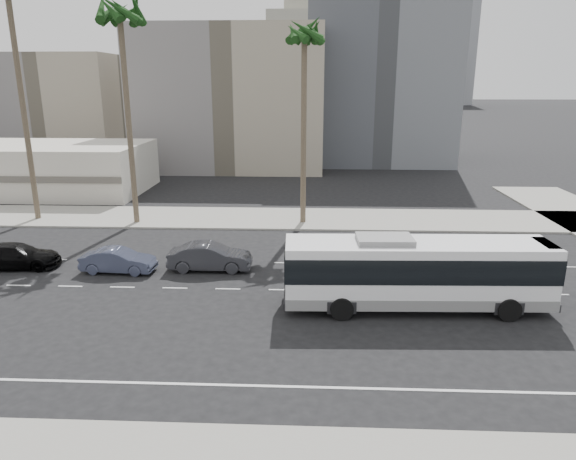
# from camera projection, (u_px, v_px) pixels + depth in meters

# --- Properties ---
(ground) EXTENTS (700.00, 700.00, 0.00)m
(ground) POSITION_uv_depth(u_px,v_px,m) (335.00, 291.00, 28.63)
(ground) COLOR black
(ground) RESTS_ON ground
(sidewalk_north) EXTENTS (120.00, 7.00, 0.15)m
(sidewalk_north) POSITION_uv_depth(u_px,v_px,m) (327.00, 219.00, 43.50)
(sidewalk_north) COLOR gray
(sidewalk_north) RESTS_ON ground
(commercial_low) EXTENTS (22.00, 12.16, 5.00)m
(commercial_low) POSITION_uv_depth(u_px,v_px,m) (39.00, 168.00, 54.18)
(commercial_low) COLOR beige
(commercial_low) RESTS_ON ground
(midrise_beige_west) EXTENTS (24.00, 18.00, 18.00)m
(midrise_beige_west) POSITION_uv_depth(u_px,v_px,m) (233.00, 99.00, 69.89)
(midrise_beige_west) COLOR gray
(midrise_beige_west) RESTS_ON ground
(midrise_gray_center) EXTENTS (20.00, 20.00, 26.00)m
(midrise_gray_center) POSITION_uv_depth(u_px,v_px,m) (377.00, 69.00, 74.68)
(midrise_gray_center) COLOR #4F5359
(midrise_gray_center) RESTS_ON ground
(midrise_beige_far) EXTENTS (18.00, 16.00, 15.00)m
(midrise_beige_far) POSITION_uv_depth(u_px,v_px,m) (64.00, 108.00, 76.20)
(midrise_beige_far) COLOR gray
(midrise_beige_far) RESTS_ON ground
(civic_tower) EXTENTS (42.00, 42.00, 129.00)m
(civic_tower) POSITION_uv_depth(u_px,v_px,m) (311.00, 25.00, 258.20)
(civic_tower) COLOR #B5B29D
(civic_tower) RESTS_ON ground
(highrise_right) EXTENTS (26.00, 26.00, 70.00)m
(highrise_right) POSITION_uv_depth(u_px,v_px,m) (413.00, 29.00, 238.06)
(highrise_right) COLOR slate
(highrise_right) RESTS_ON ground
(highrise_far) EXTENTS (22.00, 22.00, 60.00)m
(highrise_far) POSITION_uv_depth(u_px,v_px,m) (450.00, 45.00, 267.20)
(highrise_far) COLOR slate
(highrise_far) RESTS_ON ground
(city_bus) EXTENTS (13.35, 3.37, 3.81)m
(city_bus) POSITION_uv_depth(u_px,v_px,m) (417.00, 271.00, 25.95)
(city_bus) COLOR white
(city_bus) RESTS_ON ground
(car_a) EXTENTS (1.82, 5.09, 1.67)m
(car_a) POSITION_uv_depth(u_px,v_px,m) (210.00, 257.00, 31.68)
(car_a) COLOR #2C2D31
(car_a) RESTS_ON ground
(car_b) EXTENTS (1.76, 4.52, 1.47)m
(car_b) POSITION_uv_depth(u_px,v_px,m) (118.00, 261.00, 31.32)
(car_b) COLOR #383D52
(car_b) RESTS_ON ground
(car_c) EXTENTS (2.65, 5.46, 1.53)m
(car_c) POSITION_uv_depth(u_px,v_px,m) (16.00, 256.00, 32.05)
(car_c) COLOR black
(car_c) RESTS_ON ground
(palm_near) EXTENTS (4.69, 4.69, 15.81)m
(palm_near) POSITION_uv_depth(u_px,v_px,m) (304.00, 38.00, 38.46)
(palm_near) COLOR brown
(palm_near) RESTS_ON ground
(palm_mid) EXTENTS (5.63, 5.63, 17.39)m
(palm_mid) POSITION_uv_depth(u_px,v_px,m) (120.00, 19.00, 38.06)
(palm_mid) COLOR brown
(palm_mid) RESTS_ON ground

